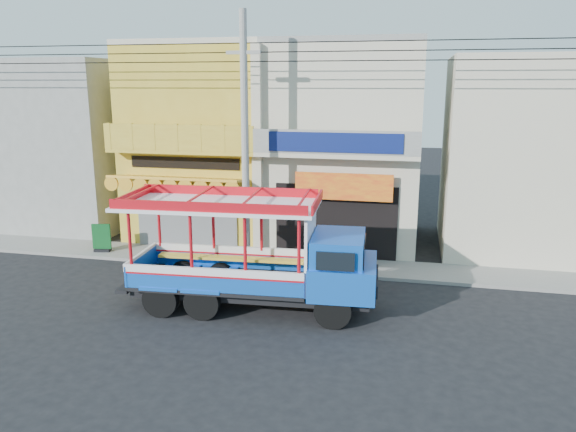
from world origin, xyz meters
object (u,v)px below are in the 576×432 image
object	(u,v)px
potted_plant_a	(337,249)
songthaew_truck	(269,256)
utility_pole	(249,130)
potted_plant_b	(324,251)
green_sign	(102,240)
potted_plant_c	(354,254)

from	to	relation	value
potted_plant_a	songthaew_truck	bearing A→B (deg)	-166.89
utility_pole	potted_plant_b	xyz separation A→B (m)	(2.59, 0.66, -4.39)
utility_pole	green_sign	size ratio (longest dim) A/B	25.31
potted_plant_a	potted_plant_b	world-z (taller)	potted_plant_a
potted_plant_a	potted_plant_c	world-z (taller)	potted_plant_a
potted_plant_c	green_sign	bearing A→B (deg)	-69.17
potted_plant_a	potted_plant_c	distance (m)	0.67
songthaew_truck	green_sign	distance (m)	8.84
potted_plant_a	utility_pole	bearing A→B (deg)	137.21
potted_plant_b	green_sign	bearing A→B (deg)	40.18
utility_pole	potted_plant_b	bearing A→B (deg)	14.35
songthaew_truck	potted_plant_c	xyz separation A→B (m)	(2.05, 4.34, -1.13)
green_sign	potted_plant_a	bearing A→B (deg)	3.39
utility_pole	songthaew_truck	distance (m)	5.18
potted_plant_c	songthaew_truck	bearing A→B (deg)	-6.69
potted_plant_a	potted_plant_c	xyz separation A→B (m)	(0.64, -0.17, -0.09)
green_sign	potted_plant_b	bearing A→B (deg)	1.98
green_sign	potted_plant_a	distance (m)	9.26
songthaew_truck	green_sign	xyz separation A→B (m)	(-7.83, 3.96, -1.09)
green_sign	potted_plant_b	distance (m)	8.81
songthaew_truck	utility_pole	bearing A→B (deg)	114.12
green_sign	potted_plant_b	size ratio (longest dim) A/B	1.07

